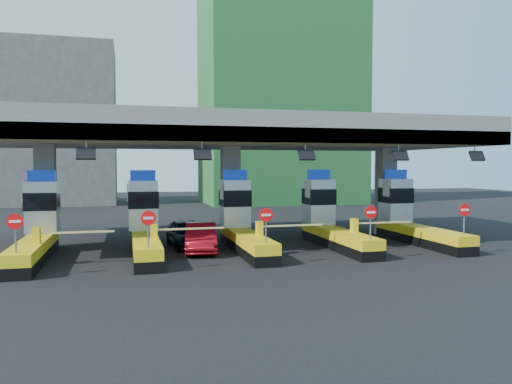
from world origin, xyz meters
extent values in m
plane|color=black|center=(0.00, 0.00, 0.00)|extent=(120.00, 120.00, 0.00)
cube|color=slate|center=(0.00, 3.00, 6.25)|extent=(28.00, 12.00, 1.50)
cube|color=#4C4C49|center=(0.00, -2.70, 5.85)|extent=(28.00, 0.60, 0.70)
cube|color=slate|center=(-10.00, 3.00, 2.75)|extent=(1.00, 1.00, 5.50)
cube|color=slate|center=(0.00, 3.00, 2.75)|extent=(1.00, 1.00, 5.50)
cube|color=slate|center=(10.00, 3.00, 2.75)|extent=(1.00, 1.00, 5.50)
cylinder|color=slate|center=(-7.50, -2.70, 5.25)|extent=(0.06, 0.06, 0.50)
cube|color=black|center=(-7.50, -2.90, 4.90)|extent=(0.80, 0.38, 0.54)
cylinder|color=slate|center=(-2.50, -2.70, 5.25)|extent=(0.06, 0.06, 0.50)
cube|color=black|center=(-2.50, -2.90, 4.90)|extent=(0.80, 0.38, 0.54)
cylinder|color=slate|center=(2.50, -2.70, 5.25)|extent=(0.06, 0.06, 0.50)
cube|color=black|center=(2.50, -2.90, 4.90)|extent=(0.80, 0.38, 0.54)
cylinder|color=slate|center=(7.50, -2.70, 5.25)|extent=(0.06, 0.06, 0.50)
cube|color=black|center=(7.50, -2.90, 4.90)|extent=(0.80, 0.38, 0.54)
cylinder|color=slate|center=(12.00, -2.70, 5.25)|extent=(0.06, 0.06, 0.50)
cube|color=black|center=(12.00, -2.90, 4.90)|extent=(0.80, 0.38, 0.54)
cube|color=black|center=(-10.00, -1.00, 0.25)|extent=(1.20, 8.00, 0.50)
cube|color=#E5B70C|center=(-10.00, -1.00, 0.75)|extent=(1.20, 8.00, 0.50)
cube|color=#9EA3A8|center=(-10.00, 1.80, 2.30)|extent=(1.50, 1.50, 2.60)
cube|color=black|center=(-10.00, 1.78, 2.60)|extent=(1.56, 1.56, 0.90)
cube|color=#0C2DBF|center=(-10.00, 1.80, 3.88)|extent=(1.30, 0.35, 0.55)
cube|color=white|center=(-10.80, 1.50, 3.00)|extent=(0.06, 0.70, 0.90)
cylinder|color=slate|center=(-10.00, -4.60, 1.65)|extent=(0.07, 0.07, 1.30)
cylinder|color=red|center=(-10.00, -4.63, 2.25)|extent=(0.60, 0.04, 0.60)
cube|color=white|center=(-10.00, -4.65, 2.25)|extent=(0.42, 0.02, 0.10)
cube|color=#E5B70C|center=(-9.65, -2.20, 1.35)|extent=(0.30, 0.35, 0.70)
cube|color=white|center=(-8.00, -2.20, 1.45)|extent=(3.20, 0.08, 0.08)
cube|color=black|center=(-5.00, -1.00, 0.25)|extent=(1.20, 8.00, 0.50)
cube|color=#E5B70C|center=(-5.00, -1.00, 0.75)|extent=(1.20, 8.00, 0.50)
cube|color=#9EA3A8|center=(-5.00, 1.80, 2.30)|extent=(1.50, 1.50, 2.60)
cube|color=black|center=(-5.00, 1.78, 2.60)|extent=(1.56, 1.56, 0.90)
cube|color=#0C2DBF|center=(-5.00, 1.80, 3.88)|extent=(1.30, 0.35, 0.55)
cube|color=white|center=(-5.80, 1.50, 3.00)|extent=(0.06, 0.70, 0.90)
cylinder|color=slate|center=(-5.00, -4.60, 1.65)|extent=(0.07, 0.07, 1.30)
cylinder|color=red|center=(-5.00, -4.63, 2.25)|extent=(0.60, 0.04, 0.60)
cube|color=white|center=(-5.00, -4.65, 2.25)|extent=(0.42, 0.02, 0.10)
cube|color=#E5B70C|center=(-4.65, -2.20, 1.35)|extent=(0.30, 0.35, 0.70)
cube|color=white|center=(-3.00, -2.20, 1.45)|extent=(3.20, 0.08, 0.08)
cube|color=black|center=(0.00, -1.00, 0.25)|extent=(1.20, 8.00, 0.50)
cube|color=#E5B70C|center=(0.00, -1.00, 0.75)|extent=(1.20, 8.00, 0.50)
cube|color=#9EA3A8|center=(0.00, 1.80, 2.30)|extent=(1.50, 1.50, 2.60)
cube|color=black|center=(0.00, 1.78, 2.60)|extent=(1.56, 1.56, 0.90)
cube|color=#0C2DBF|center=(0.00, 1.80, 3.88)|extent=(1.30, 0.35, 0.55)
cube|color=white|center=(-0.80, 1.50, 3.00)|extent=(0.06, 0.70, 0.90)
cylinder|color=slate|center=(0.00, -4.60, 1.65)|extent=(0.07, 0.07, 1.30)
cylinder|color=red|center=(0.00, -4.63, 2.25)|extent=(0.60, 0.04, 0.60)
cube|color=white|center=(0.00, -4.65, 2.25)|extent=(0.42, 0.02, 0.10)
cube|color=#E5B70C|center=(0.35, -2.20, 1.35)|extent=(0.30, 0.35, 0.70)
cube|color=white|center=(2.00, -2.20, 1.45)|extent=(3.20, 0.08, 0.08)
cube|color=black|center=(5.00, -1.00, 0.25)|extent=(1.20, 8.00, 0.50)
cube|color=#E5B70C|center=(5.00, -1.00, 0.75)|extent=(1.20, 8.00, 0.50)
cube|color=#9EA3A8|center=(5.00, 1.80, 2.30)|extent=(1.50, 1.50, 2.60)
cube|color=black|center=(5.00, 1.78, 2.60)|extent=(1.56, 1.56, 0.90)
cube|color=#0C2DBF|center=(5.00, 1.80, 3.88)|extent=(1.30, 0.35, 0.55)
cube|color=white|center=(4.20, 1.50, 3.00)|extent=(0.06, 0.70, 0.90)
cylinder|color=slate|center=(5.00, -4.60, 1.65)|extent=(0.07, 0.07, 1.30)
cylinder|color=red|center=(5.00, -4.63, 2.25)|extent=(0.60, 0.04, 0.60)
cube|color=white|center=(5.00, -4.65, 2.25)|extent=(0.42, 0.02, 0.10)
cube|color=#E5B70C|center=(5.35, -2.20, 1.35)|extent=(0.30, 0.35, 0.70)
cube|color=white|center=(7.00, -2.20, 1.45)|extent=(3.20, 0.08, 0.08)
cube|color=black|center=(10.00, -1.00, 0.25)|extent=(1.20, 8.00, 0.50)
cube|color=#E5B70C|center=(10.00, -1.00, 0.75)|extent=(1.20, 8.00, 0.50)
cube|color=#9EA3A8|center=(10.00, 1.80, 2.30)|extent=(1.50, 1.50, 2.60)
cube|color=black|center=(10.00, 1.78, 2.60)|extent=(1.56, 1.56, 0.90)
cube|color=#0C2DBF|center=(10.00, 1.80, 3.88)|extent=(1.30, 0.35, 0.55)
cube|color=white|center=(9.20, 1.50, 3.00)|extent=(0.06, 0.70, 0.90)
cylinder|color=slate|center=(10.00, -4.60, 1.65)|extent=(0.07, 0.07, 1.30)
cylinder|color=red|center=(10.00, -4.63, 2.25)|extent=(0.60, 0.04, 0.60)
cube|color=white|center=(10.00, -4.65, 2.25)|extent=(0.42, 0.02, 0.10)
cube|color=#E5B70C|center=(10.35, -2.20, 1.35)|extent=(0.30, 0.35, 0.70)
cube|color=white|center=(12.00, -2.20, 1.45)|extent=(3.20, 0.08, 0.08)
cube|color=#1E5926|center=(12.00, 32.00, 14.00)|extent=(18.00, 12.00, 28.00)
cube|color=#4C4C49|center=(-14.00, 36.00, 9.00)|extent=(14.00, 10.00, 18.00)
imported|color=black|center=(-2.71, 1.51, 0.75)|extent=(2.15, 4.55, 1.50)
imported|color=maroon|center=(-2.21, -0.19, 0.72)|extent=(2.10, 4.56, 1.45)
camera|label=1|loc=(-5.85, -25.35, 4.38)|focal=35.00mm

